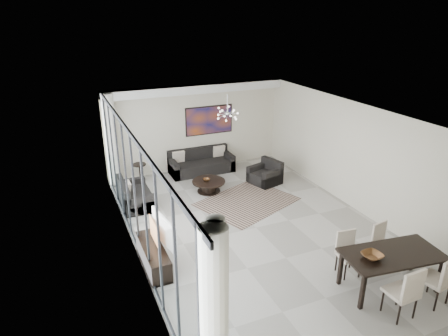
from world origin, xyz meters
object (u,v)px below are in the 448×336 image
tv_console (153,256)px  television (159,232)px  sofa_main (201,164)px  coffee_table (209,185)px  dining_table (392,257)px

tv_console → television: bearing=-2.0°
tv_console → sofa_main: bearing=58.9°
sofa_main → tv_console: sofa_main is taller
coffee_table → tv_console: bearing=-128.9°
sofa_main → television: 5.35m
coffee_table → tv_console: 3.90m
coffee_table → sofa_main: (0.34, 1.58, 0.06)m
television → sofa_main: bearing=-38.2°
coffee_table → dining_table: 5.84m
tv_console → dining_table: size_ratio=0.75×
sofa_main → television: television is taller
coffee_table → dining_table: bearing=-74.0°
television → dining_table: television is taller
coffee_table → television: (-2.29, -3.04, 0.60)m
sofa_main → television: (-2.63, -4.62, 0.54)m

